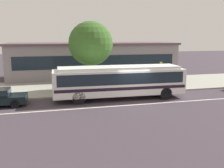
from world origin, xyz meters
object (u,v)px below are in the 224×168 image
object	(u,v)px
pedestrian_waiting_near_sign	(168,79)
pedestrian_walking_along_curb	(147,80)
street_tree_near_stop	(91,44)
pedestrian_standing_by_tree	(156,77)
transit_bus	(119,80)
bus_stop_sign	(161,72)

from	to	relation	value
pedestrian_waiting_near_sign	pedestrian_walking_along_curb	bearing A→B (deg)	-173.09
street_tree_near_stop	pedestrian_walking_along_curb	bearing A→B (deg)	-19.69
pedestrian_standing_by_tree	transit_bus	bearing A→B (deg)	-145.11
bus_stop_sign	street_tree_near_stop	distance (m)	7.02
pedestrian_standing_by_tree	street_tree_near_stop	distance (m)	7.22
pedestrian_waiting_near_sign	bus_stop_sign	size ratio (longest dim) A/B	0.63
street_tree_near_stop	bus_stop_sign	bearing A→B (deg)	-15.80
pedestrian_waiting_near_sign	pedestrian_walking_along_curb	size ratio (longest dim) A/B	0.94
bus_stop_sign	street_tree_near_stop	bearing A→B (deg)	164.20
transit_bus	pedestrian_standing_by_tree	size ratio (longest dim) A/B	6.17
pedestrian_waiting_near_sign	pedestrian_standing_by_tree	size ratio (longest dim) A/B	0.95
transit_bus	pedestrian_waiting_near_sign	bearing A→B (deg)	20.80
pedestrian_waiting_near_sign	street_tree_near_stop	distance (m)	8.10
bus_stop_sign	pedestrian_walking_along_curb	bearing A→B (deg)	179.22
pedestrian_walking_along_curb	street_tree_near_stop	bearing A→B (deg)	160.31
pedestrian_walking_along_curb	bus_stop_sign	distance (m)	1.51
transit_bus	pedestrian_walking_along_curb	size ratio (longest dim) A/B	6.16
pedestrian_waiting_near_sign	street_tree_near_stop	bearing A→B (deg)	168.51
pedestrian_waiting_near_sign	street_tree_near_stop	world-z (taller)	street_tree_near_stop
transit_bus	pedestrian_walking_along_curb	distance (m)	3.66
pedestrian_walking_along_curb	bus_stop_sign	world-z (taller)	bus_stop_sign
bus_stop_sign	street_tree_near_stop	xyz separation A→B (m)	(-6.27, 1.77, 2.61)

